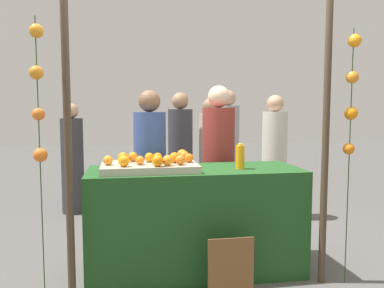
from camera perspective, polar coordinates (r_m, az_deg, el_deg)
ground_plane at (r=3.60m, az=0.42°, el=-18.10°), size 24.00×24.00×0.00m
stall_counter at (r=3.45m, az=0.43°, el=-11.14°), size 1.83×0.70×0.91m
orange_tray at (r=3.27m, az=-6.27°, el=-3.36°), size 0.79×0.53×0.06m
orange_0 at (r=3.18m, az=-7.65°, el=-2.40°), size 0.07×0.07×0.07m
orange_1 at (r=3.34m, az=-5.09°, el=-1.96°), size 0.08×0.08×0.08m
orange_2 at (r=3.10m, az=-3.65°, el=-2.44°), size 0.09×0.09×0.09m
orange_3 at (r=3.37m, az=-2.54°, el=-1.90°), size 0.08×0.08×0.08m
orange_4 at (r=3.29m, az=-0.46°, el=-2.06°), size 0.08×0.08×0.08m
orange_5 at (r=3.27m, az=-2.59°, el=-2.01°), size 0.09×0.09×0.09m
orange_6 at (r=3.33m, az=-10.12°, el=-1.97°), size 0.09×0.09×0.09m
orange_7 at (r=3.09m, az=-10.00°, el=-2.48°), size 0.09×0.09×0.09m
orange_8 at (r=3.37m, az=-1.11°, el=-1.81°), size 0.09×0.09×0.09m
orange_9 at (r=3.39m, az=-8.69°, el=-1.87°), size 0.08×0.08×0.08m
orange_10 at (r=3.07m, az=-5.10°, el=-2.49°), size 0.09×0.09×0.09m
orange_11 at (r=3.14m, az=-1.72°, el=-2.38°), size 0.08×0.08×0.08m
orange_12 at (r=3.48m, az=-1.47°, el=-1.55°), size 0.09×0.09×0.09m
orange_13 at (r=3.21m, az=-12.26°, el=-2.37°), size 0.08×0.08×0.08m
orange_14 at (r=3.33m, az=-6.30°, el=-1.97°), size 0.08×0.08×0.08m
juice_bottle at (r=3.35m, az=7.09°, el=-1.89°), size 0.08×0.08×0.22m
chalkboard_sign at (r=3.04m, az=5.70°, el=-17.95°), size 0.35×0.03×0.49m
vendor_left at (r=3.94m, az=-6.17°, el=-4.71°), size 0.32×0.32×1.61m
vendor_right at (r=4.04m, az=3.90°, el=-4.10°), size 0.33×0.33×1.66m
crowd_person_0 at (r=5.20m, az=-1.73°, el=-2.10°), size 0.33×0.33×1.64m
crowd_person_1 at (r=5.35m, az=2.73°, el=-2.24°), size 0.31×0.31×1.57m
crowd_person_2 at (r=5.54m, az=-17.17°, el=-2.57°), size 0.30×0.30×1.50m
crowd_person_3 at (r=5.17m, az=12.00°, el=-2.46°), size 0.32×0.32×1.60m
crowd_person_4 at (r=5.92m, az=5.29°, el=-0.94°), size 0.34×0.34×1.70m
canopy_post_left at (r=2.90m, az=-17.77°, el=-0.28°), size 0.06×0.06×2.32m
canopy_post_right at (r=3.28m, az=19.04°, el=0.29°), size 0.06×0.06×2.32m
garland_strand_left at (r=2.88m, az=-21.71°, el=6.56°), size 0.10×0.12×2.05m
garland_strand_right at (r=3.33m, az=22.45°, el=6.80°), size 0.11×0.12×2.05m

